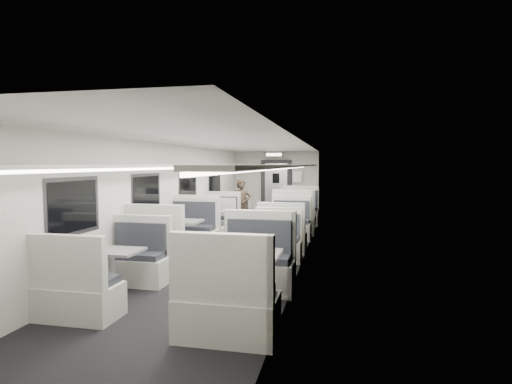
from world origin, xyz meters
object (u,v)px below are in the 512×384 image
at_px(booth_left_b, 209,225).
at_px(passenger, 242,205).
at_px(vestibule_door, 276,190).
at_px(booth_right_c, 271,251).
at_px(booth_left_c, 177,240).
at_px(booth_left_a, 228,219).
at_px(booth_right_d, 245,281).
at_px(booth_right_a, 297,215).
at_px(booth_left_d, 112,274).
at_px(booth_right_b, 287,230).
at_px(exit_sign, 274,155).

relative_size(booth_left_b, passenger, 1.49).
bearing_deg(passenger, vestibule_door, 58.01).
height_order(booth_right_c, passenger, passenger).
distance_m(booth_left_b, booth_right_c, 3.15).
bearing_deg(booth_left_c, booth_left_a, 90.00).
height_order(booth_right_c, booth_right_d, booth_right_d).
bearing_deg(booth_right_a, booth_left_c, -114.75).
relative_size(booth_left_d, booth_right_b, 0.98).
height_order(booth_left_c, booth_right_d, booth_left_c).
height_order(booth_left_b, booth_left_d, booth_left_b).
relative_size(booth_right_b, booth_right_d, 0.92).
bearing_deg(booth_left_d, booth_right_a, 73.47).
xyz_separation_m(booth_left_d, passenger, (0.41, 6.24, 0.38)).
xyz_separation_m(booth_right_b, exit_sign, (-1.00, 4.24, 1.90)).
relative_size(booth_left_d, vestibule_door, 0.98).
distance_m(booth_right_b, booth_right_c, 2.26).
relative_size(booth_right_b, passenger, 1.41).
distance_m(booth_left_b, passenger, 1.86).
bearing_deg(booth_left_b, vestibule_door, 77.61).
height_order(booth_left_a, passenger, passenger).
relative_size(passenger, exit_sign, 2.42).
bearing_deg(booth_left_a, booth_right_d, -72.22).
distance_m(booth_right_b, booth_right_d, 4.37).
bearing_deg(exit_sign, booth_right_b, -76.72).
xyz_separation_m(passenger, exit_sign, (0.59, 2.28, 1.53)).
bearing_deg(exit_sign, booth_right_d, -83.37).
relative_size(booth_left_a, booth_left_d, 0.94).
xyz_separation_m(booth_left_c, exit_sign, (1.00, 6.12, 1.86)).
distance_m(passenger, exit_sign, 2.81).
xyz_separation_m(passenger, vestibule_door, (0.59, 2.77, 0.29)).
distance_m(booth_left_a, passenger, 0.58).
distance_m(booth_left_c, exit_sign, 6.47).
height_order(booth_right_c, vestibule_door, vestibule_door).
distance_m(booth_left_c, booth_right_b, 2.75).
xyz_separation_m(booth_right_b, booth_right_d, (0.00, -4.37, 0.03)).
distance_m(vestibule_door, exit_sign, 1.33).
bearing_deg(booth_right_d, booth_left_a, 107.78).
bearing_deg(booth_right_b, booth_right_a, 90.00).
bearing_deg(booth_left_c, exit_sign, 80.71).
bearing_deg(vestibule_door, exit_sign, -90.00).
xyz_separation_m(booth_left_d, exit_sign, (1.00, 8.52, 1.91)).
bearing_deg(booth_left_c, booth_right_a, 65.25).
distance_m(booth_left_c, booth_left_d, 2.40).
bearing_deg(booth_right_d, vestibule_door, 96.27).
bearing_deg(passenger, booth_right_d, -95.77).
height_order(booth_right_d, passenger, passenger).
distance_m(booth_right_c, exit_sign, 6.85).
relative_size(booth_right_c, exit_sign, 3.20).
xyz_separation_m(booth_right_a, booth_right_d, (0.00, -6.83, -0.01)).
height_order(booth_left_d, booth_right_b, booth_right_b).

